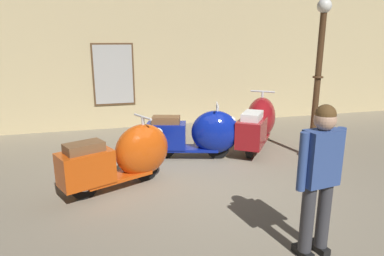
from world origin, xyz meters
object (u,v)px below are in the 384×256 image
(scooter_2, at_px, (258,123))
(scooter_0, at_px, (126,156))
(scooter_1, at_px, (200,134))
(lamppost, at_px, (317,83))
(visitor_0, at_px, (320,172))

(scooter_2, bearing_deg, scooter_0, 151.04)
(scooter_1, distance_m, scooter_2, 1.40)
(lamppost, distance_m, visitor_0, 3.23)
(scooter_2, height_order, lamppost, lamppost)
(scooter_1, relative_size, scooter_2, 0.99)
(scooter_0, xyz_separation_m, scooter_2, (2.78, 1.28, 0.04))
(scooter_0, distance_m, visitor_0, 2.86)
(scooter_1, bearing_deg, lamppost, 2.24)
(visitor_0, bearing_deg, scooter_1, -2.88)
(visitor_0, bearing_deg, scooter_0, 29.21)
(scooter_2, bearing_deg, lamppost, -105.75)
(scooter_1, bearing_deg, visitor_0, -68.76)
(scooter_1, bearing_deg, scooter_2, 31.55)
(scooter_1, relative_size, lamppost, 0.62)
(scooter_2, bearing_deg, scooter_1, 141.61)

